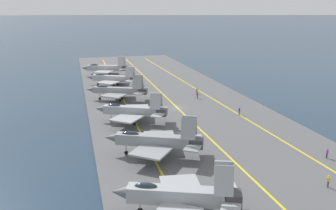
% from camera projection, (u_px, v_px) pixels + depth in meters
% --- Properties ---
extents(ground_plane, '(2000.00, 2000.00, 0.00)m').
position_uv_depth(ground_plane, '(177.00, 109.00, 85.45)').
color(ground_plane, '#23384C').
extents(carrier_deck, '(186.78, 41.99, 0.40)m').
position_uv_depth(carrier_deck, '(177.00, 108.00, 85.40)').
color(carrier_deck, '#565659').
rests_on(carrier_deck, ground).
extents(deck_stripe_foul_line, '(168.04, 5.44, 0.01)m').
position_uv_depth(deck_stripe_foul_line, '(222.00, 104.00, 88.20)').
color(deck_stripe_foul_line, yellow).
rests_on(deck_stripe_foul_line, carrier_deck).
extents(deck_stripe_centerline, '(168.10, 0.36, 0.01)m').
position_uv_depth(deck_stripe_centerline, '(177.00, 107.00, 85.34)').
color(deck_stripe_centerline, yellow).
rests_on(deck_stripe_centerline, carrier_deck).
extents(deck_stripe_edge_line, '(168.09, 2.45, 0.01)m').
position_uv_depth(deck_stripe_edge_line, '(129.00, 111.00, 82.48)').
color(deck_stripe_edge_line, yellow).
rests_on(deck_stripe_edge_line, carrier_deck).
extents(parked_jet_nearest, '(12.91, 15.22, 6.85)m').
position_uv_depth(parked_jet_nearest, '(178.00, 195.00, 40.72)').
color(parked_jet_nearest, '#9EA3A8').
rests_on(parked_jet_nearest, carrier_deck).
extents(parked_jet_second, '(12.52, 16.18, 6.99)m').
position_uv_depth(parked_jet_second, '(155.00, 140.00, 56.87)').
color(parked_jet_second, gray).
rests_on(parked_jet_second, carrier_deck).
extents(parked_jet_third, '(13.24, 15.33, 6.53)m').
position_uv_depth(parked_jet_third, '(132.00, 111.00, 73.41)').
color(parked_jet_third, '#9EA3A8').
rests_on(parked_jet_third, carrier_deck).
extents(parked_jet_fourth, '(12.03, 16.14, 6.78)m').
position_uv_depth(parked_jet_fourth, '(118.00, 90.00, 91.18)').
color(parked_jet_fourth, gray).
rests_on(parked_jet_fourth, carrier_deck).
extents(parked_jet_fifth, '(12.79, 16.39, 6.12)m').
position_uv_depth(parked_jet_fifth, '(113.00, 78.00, 107.97)').
color(parked_jet_fifth, '#A8AAAF').
rests_on(parked_jet_fifth, carrier_deck).
extents(parked_jet_sixth, '(13.57, 16.74, 6.71)m').
position_uv_depth(parked_jet_sixth, '(106.00, 68.00, 124.17)').
color(parked_jet_sixth, '#A8AAAF').
rests_on(parked_jet_sixth, carrier_deck).
extents(crew_green_vest, '(0.27, 0.38, 1.70)m').
position_uv_depth(crew_green_vest, '(197.00, 91.00, 98.26)').
color(crew_green_vest, '#4C473D').
rests_on(crew_green_vest, carrier_deck).
extents(crew_purple_vest, '(0.44, 0.37, 1.64)m').
position_uv_depth(crew_purple_vest, '(327.00, 153.00, 56.68)').
color(crew_purple_vest, '#383328').
rests_on(crew_purple_vest, carrier_deck).
extents(crew_red_vest, '(0.35, 0.43, 1.82)m').
position_uv_depth(crew_red_vest, '(197.00, 95.00, 93.37)').
color(crew_red_vest, '#383328').
rests_on(crew_red_vest, carrier_deck).
extents(crew_blue_vest, '(0.33, 0.42, 1.77)m').
position_uv_depth(crew_blue_vest, '(239.00, 111.00, 79.17)').
color(crew_blue_vest, '#4C473D').
rests_on(crew_blue_vest, carrier_deck).
extents(crew_yellow_vest, '(0.46, 0.43, 1.76)m').
position_uv_depth(crew_yellow_vest, '(328.00, 181.00, 47.48)').
color(crew_yellow_vest, '#4C473D').
rests_on(crew_yellow_vest, carrier_deck).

